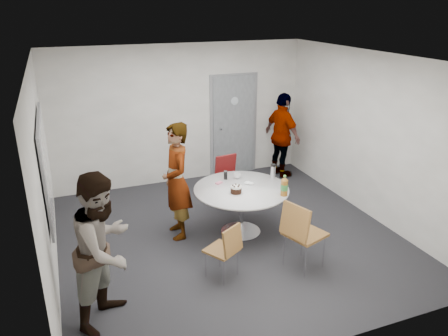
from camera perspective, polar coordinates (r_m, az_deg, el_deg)
name	(u,v)px	position (r m, az deg, el deg)	size (l,w,h in m)	color
floor	(229,236)	(6.86, 0.60, -8.89)	(5.00, 5.00, 0.00)	#242428
ceiling	(229,59)	(5.99, 0.71, 14.10)	(5.00, 5.00, 0.00)	silver
wall_back	(181,115)	(8.57, -5.63, 6.93)	(5.00, 5.00, 0.00)	beige
wall_left	(44,178)	(5.90, -22.51, -1.21)	(5.00, 5.00, 0.00)	beige
wall_right	(370,136)	(7.55, 18.58, 3.98)	(5.00, 5.00, 0.00)	beige
wall_front	(327,235)	(4.28, 13.35, -8.52)	(5.00, 5.00, 0.00)	beige
door	(234,126)	(8.99, 1.26, 5.55)	(1.02, 0.17, 2.12)	slate
whiteboard	(46,165)	(6.05, -22.27, 0.38)	(0.04, 1.90, 1.25)	gray
table	(243,194)	(6.68, 2.55, -3.45)	(1.45, 1.45, 1.07)	white
chair_near_left	(226,247)	(5.69, 0.30, -10.29)	(0.52, 0.53, 0.78)	brown
chair_near_right	(301,229)	(5.89, 9.97, -7.91)	(0.63, 0.60, 0.98)	brown
chair_far	(229,175)	(7.71, 0.59, -0.92)	(0.47, 0.51, 0.89)	maroon
person_main	(177,181)	(6.56, -6.21, -1.75)	(0.65, 0.43, 1.80)	#A5C6EA
person_left	(104,249)	(5.01, -15.35, -10.13)	(0.87, 0.68, 1.78)	white
person_right	(282,136)	(8.93, 7.63, 4.21)	(1.02, 0.42, 1.74)	black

